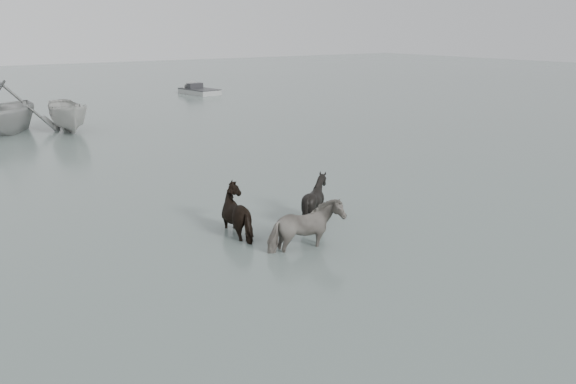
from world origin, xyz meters
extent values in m
plane|color=#4C5A54|center=(0.00, 0.00, 0.00)|extent=(140.00, 140.00, 0.00)
imported|color=black|center=(-0.27, -0.24, 0.70)|extent=(1.74, 0.95, 1.40)
imported|color=black|center=(-0.80, 1.49, 0.71)|extent=(1.62, 1.75, 1.43)
imported|color=black|center=(1.09, 1.21, 0.66)|extent=(1.33, 1.22, 1.32)
imported|color=#959895|center=(-3.00, 18.96, 1.27)|extent=(5.99, 6.24, 2.54)
imported|color=#AEAEA9|center=(-0.71, 17.68, 0.78)|extent=(1.83, 4.14, 1.56)
camera|label=1|loc=(-7.02, -9.39, 4.65)|focal=35.00mm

